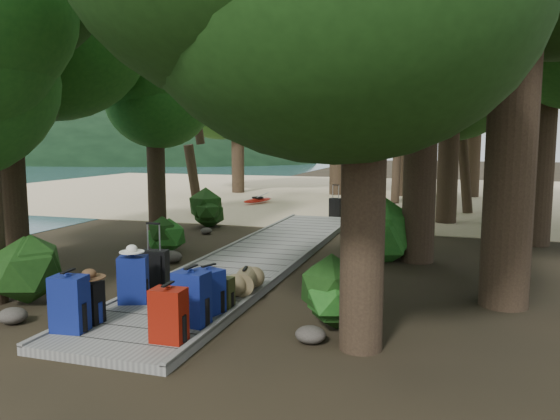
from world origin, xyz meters
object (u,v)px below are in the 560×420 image
(backpack_left_c, at_px, (133,277))
(suitcase_on_boardwalk, at_px, (155,271))
(backpack_left_a, at_px, (69,301))
(lone_suitcase_on_sand, at_px, (336,207))
(backpack_right_a, at_px, (169,312))
(backpack_right_d, at_px, (222,291))
(kayak, at_px, (258,199))
(sun_lounger, at_px, (417,203))
(backpack_left_b, at_px, (89,300))
(duffel_right_khaki, at_px, (245,281))
(backpack_right_c, at_px, (209,288))
(backpack_right_b, at_px, (192,295))

(backpack_left_c, height_order, suitcase_on_boardwalk, backpack_left_c)
(backpack_left_a, height_order, lone_suitcase_on_sand, backpack_left_a)
(backpack_left_c, relative_size, backpack_right_a, 1.08)
(backpack_left_c, xyz_separation_m, suitcase_on_boardwalk, (-0.03, 0.67, -0.06))
(lone_suitcase_on_sand, bearing_deg, suitcase_on_boardwalk, -80.12)
(backpack_right_d, height_order, suitcase_on_boardwalk, suitcase_on_boardwalk)
(suitcase_on_boardwalk, bearing_deg, kayak, 92.71)
(backpack_right_a, bearing_deg, backpack_left_c, 134.27)
(sun_lounger, bearing_deg, backpack_left_b, -101.97)
(suitcase_on_boardwalk, relative_size, lone_suitcase_on_sand, 1.08)
(duffel_right_khaki, height_order, sun_lounger, sun_lounger)
(lone_suitcase_on_sand, bearing_deg, sun_lounger, 52.68)
(backpack_left_a, relative_size, backpack_right_a, 1.10)
(backpack_left_a, distance_m, suitcase_on_boardwalk, 2.02)
(backpack_right_d, height_order, kayak, backpack_right_d)
(backpack_left_c, xyz_separation_m, duffel_right_khaki, (1.42, 1.01, -0.21))
(backpack_right_c, distance_m, kayak, 14.35)
(backpack_left_b, distance_m, backpack_left_c, 0.99)
(backpack_left_b, height_order, kayak, backpack_left_b)
(backpack_right_b, bearing_deg, backpack_right_c, 96.87)
(backpack_left_b, height_order, duffel_right_khaki, backpack_left_b)
(backpack_left_b, distance_m, kayak, 14.90)
(backpack_right_d, xyz_separation_m, duffel_right_khaki, (0.05, 0.83, -0.06))
(backpack_right_c, xyz_separation_m, sun_lounger, (2.16, 12.79, -0.13))
(backpack_right_a, xyz_separation_m, suitcase_on_boardwalk, (-1.33, 1.96, -0.03))
(sun_lounger, bearing_deg, suitcase_on_boardwalk, -103.71)
(backpack_right_c, xyz_separation_m, duffel_right_khaki, (0.13, 1.10, -0.16))
(backpack_left_c, relative_size, backpack_right_b, 0.99)
(backpack_right_b, height_order, kayak, backpack_right_b)
(backpack_left_c, distance_m, kayak, 13.94)
(backpack_left_a, xyz_separation_m, backpack_left_b, (0.03, 0.36, -0.09))
(backpack_left_a, height_order, backpack_right_b, backpack_left_a)
(backpack_left_b, relative_size, backpack_left_c, 0.80)
(backpack_left_a, relative_size, backpack_right_c, 1.16)
(suitcase_on_boardwalk, xyz_separation_m, kayak, (-2.84, 12.97, -0.26))
(backpack_left_b, relative_size, suitcase_on_boardwalk, 0.94)
(backpack_right_b, height_order, backpack_right_d, backpack_right_b)
(kayak, distance_m, sun_lounger, 6.38)
(backpack_left_c, distance_m, backpack_right_c, 1.29)
(duffel_right_khaki, distance_m, sun_lounger, 11.87)
(backpack_left_c, height_order, sun_lounger, backpack_left_c)
(sun_lounger, bearing_deg, backpack_left_c, -102.79)
(backpack_right_c, relative_size, lone_suitcase_on_sand, 1.12)
(backpack_left_b, relative_size, duffel_right_khaki, 1.13)
(backpack_right_a, bearing_deg, suitcase_on_boardwalk, 123.03)
(backpack_right_d, bearing_deg, duffel_right_khaki, 89.32)
(backpack_right_a, relative_size, backpack_right_b, 0.92)
(kayak, relative_size, sun_lounger, 1.75)
(backpack_right_b, bearing_deg, backpack_right_a, -83.40)
(duffel_right_khaki, bearing_deg, sun_lounger, 69.10)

